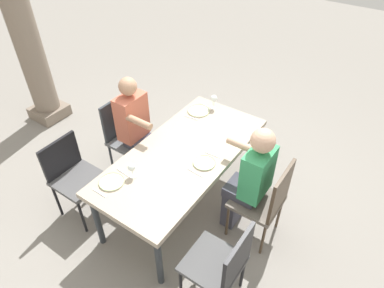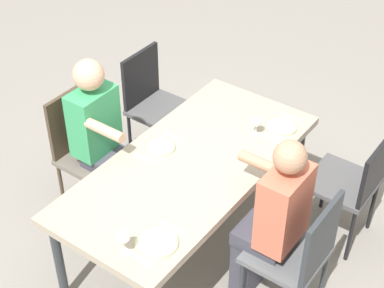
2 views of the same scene
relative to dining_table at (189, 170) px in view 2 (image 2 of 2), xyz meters
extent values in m
plane|color=gray|center=(0.00, 0.00, -0.67)|extent=(16.00, 16.00, 0.00)
cube|color=tan|center=(0.00, 0.00, 0.03)|extent=(1.91, 0.90, 0.05)
cylinder|color=#2D3338|center=(-0.88, 0.37, -0.33)|extent=(0.06, 0.06, 0.68)
cylinder|color=#2D3338|center=(-0.88, -0.37, -0.33)|extent=(0.06, 0.06, 0.68)
cylinder|color=#2D3338|center=(0.88, -0.37, -0.33)|extent=(0.06, 0.06, 0.68)
cube|color=#4F4F50|center=(-0.69, 0.79, -0.19)|extent=(0.44, 0.44, 0.04)
cube|color=black|center=(-0.69, 0.99, 0.01)|extent=(0.42, 0.03, 0.40)
cylinder|color=black|center=(-0.88, 0.60, -0.44)|extent=(0.03, 0.03, 0.46)
cylinder|color=black|center=(-0.50, 0.60, -0.44)|extent=(0.03, 0.03, 0.46)
cylinder|color=black|center=(-0.88, 0.98, -0.44)|extent=(0.03, 0.03, 0.46)
cylinder|color=black|center=(-0.50, 0.98, -0.44)|extent=(0.03, 0.03, 0.46)
cube|color=#4F4F50|center=(-0.69, -0.79, -0.23)|extent=(0.44, 0.44, 0.04)
cube|color=black|center=(-0.69, -0.99, 0.01)|extent=(0.42, 0.03, 0.46)
cylinder|color=black|center=(-0.50, -0.60, -0.46)|extent=(0.03, 0.03, 0.43)
cylinder|color=black|center=(-0.88, -0.60, -0.46)|extent=(0.03, 0.03, 0.43)
cylinder|color=black|center=(-0.50, -0.98, -0.46)|extent=(0.03, 0.03, 0.43)
cylinder|color=black|center=(-0.88, -0.98, -0.46)|extent=(0.03, 0.03, 0.43)
cube|color=#5B5E61|center=(0.09, 0.79, -0.22)|extent=(0.44, 0.44, 0.04)
cube|color=#2D3338|center=(0.09, 0.99, 0.02)|extent=(0.42, 0.03, 0.48)
cylinder|color=#2D3338|center=(-0.10, 0.60, -0.45)|extent=(0.03, 0.03, 0.43)
cylinder|color=#2D3338|center=(0.28, 0.60, -0.45)|extent=(0.03, 0.03, 0.43)
cylinder|color=#2D3338|center=(-0.10, 0.98, -0.45)|extent=(0.03, 0.03, 0.43)
cube|color=#6A6158|center=(0.09, -0.79, -0.22)|extent=(0.44, 0.44, 0.04)
cube|color=#473828|center=(0.09, -0.99, 0.03)|extent=(0.42, 0.03, 0.50)
cylinder|color=#473828|center=(0.28, -0.60, -0.45)|extent=(0.03, 0.03, 0.43)
cylinder|color=#473828|center=(-0.10, -0.60, -0.45)|extent=(0.03, 0.03, 0.43)
cylinder|color=#473828|center=(0.28, -0.98, -0.45)|extent=(0.03, 0.03, 0.43)
cylinder|color=#473828|center=(-0.10, -0.98, -0.45)|extent=(0.03, 0.03, 0.43)
cube|color=#3F3F4C|center=(0.09, -0.55, -0.44)|extent=(0.24, 0.14, 0.46)
cube|color=#3F3F4C|center=(0.09, -0.64, -0.16)|extent=(0.28, 0.32, 0.10)
cube|color=#389E60|center=(0.09, -0.75, 0.13)|extent=(0.34, 0.20, 0.49)
sphere|color=tan|center=(0.09, -0.75, 0.50)|extent=(0.21, 0.21, 0.21)
cylinder|color=tan|center=(0.23, -0.51, 0.24)|extent=(0.07, 0.30, 0.07)
cube|color=#3F3F4C|center=(0.09, 0.54, -0.44)|extent=(0.24, 0.14, 0.46)
cube|color=#3F3F4C|center=(0.09, 0.63, -0.16)|extent=(0.28, 0.32, 0.10)
cube|color=#CC664C|center=(0.09, 0.74, 0.15)|extent=(0.34, 0.20, 0.51)
sphere|color=tan|center=(0.09, 0.74, 0.52)|extent=(0.19, 0.19, 0.19)
cylinder|color=tan|center=(-0.05, 0.50, 0.26)|extent=(0.07, 0.30, 0.07)
cylinder|color=silver|center=(-0.69, 0.29, 0.07)|extent=(0.23, 0.23, 0.01)
torus|color=#A0BE77|center=(-0.69, 0.29, 0.07)|extent=(0.23, 0.23, 0.01)
cylinder|color=white|center=(-0.52, 0.19, 0.06)|extent=(0.06, 0.06, 0.00)
cylinder|color=white|center=(-0.52, 0.19, 0.10)|extent=(0.01, 0.01, 0.07)
sphere|color=white|center=(-0.52, 0.19, 0.17)|extent=(0.07, 0.07, 0.07)
cube|color=silver|center=(-0.84, 0.29, 0.06)|extent=(0.02, 0.17, 0.01)
cube|color=silver|center=(-0.54, 0.29, 0.06)|extent=(0.03, 0.17, 0.01)
cylinder|color=silver|center=(-0.01, -0.26, 0.07)|extent=(0.21, 0.21, 0.01)
torus|color=#A0BE77|center=(-0.01, -0.26, 0.07)|extent=(0.21, 0.21, 0.01)
cube|color=silver|center=(-0.16, -0.26, 0.06)|extent=(0.03, 0.17, 0.01)
cube|color=silver|center=(0.14, -0.26, 0.06)|extent=(0.03, 0.17, 0.01)
cylinder|color=silver|center=(0.68, 0.27, 0.07)|extent=(0.25, 0.25, 0.01)
torus|color=#A0BE77|center=(0.68, 0.27, 0.07)|extent=(0.25, 0.25, 0.01)
cylinder|color=white|center=(0.83, 0.17, 0.06)|extent=(0.06, 0.06, 0.00)
cylinder|color=white|center=(0.83, 0.17, 0.11)|extent=(0.01, 0.01, 0.09)
sphere|color=white|center=(0.83, 0.17, 0.19)|extent=(0.08, 0.08, 0.08)
cube|color=silver|center=(0.53, 0.27, 0.06)|extent=(0.03, 0.17, 0.01)
cube|color=silver|center=(0.83, 0.27, 0.06)|extent=(0.03, 0.17, 0.01)
camera|label=1|loc=(-2.01, -1.49, 2.26)|focal=31.77mm
camera|label=2|loc=(2.48, 1.82, 2.60)|focal=57.62mm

